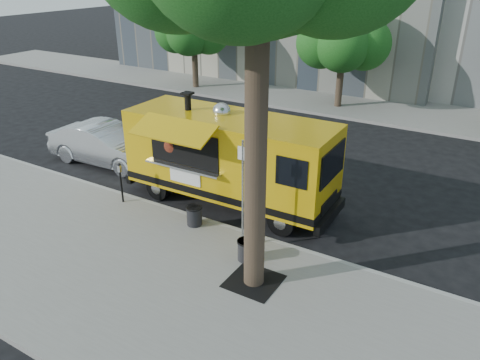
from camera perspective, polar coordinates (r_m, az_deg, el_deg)
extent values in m
plane|color=black|center=(14.67, -1.81, -3.86)|extent=(120.00, 120.00, 0.00)
cube|color=gray|center=(12.00, -12.37, -11.38)|extent=(60.00, 6.00, 0.15)
cube|color=#999993|center=(13.97, -3.88, -5.16)|extent=(60.00, 0.14, 0.16)
cube|color=gray|center=(26.22, 14.46, 8.69)|extent=(60.00, 5.00, 0.15)
cylinder|color=#33261C|center=(9.83, 1.92, 3.02)|extent=(0.48, 0.48, 6.50)
cube|color=black|center=(11.44, 1.68, -12.23)|extent=(1.20, 1.20, 0.02)
cylinder|color=#33261C|center=(29.22, -5.50, 13.75)|extent=(0.36, 0.36, 2.60)
sphere|color=#154B14|center=(28.86, -5.70, 18.32)|extent=(3.42, 3.42, 3.42)
cylinder|color=#33261C|center=(25.44, 12.06, 11.65)|extent=(0.36, 0.36, 2.60)
sphere|color=#154B14|center=(25.02, 12.56, 17.00)|extent=(3.60, 3.60, 3.60)
cylinder|color=silver|center=(12.01, 0.33, -1.86)|extent=(0.06, 0.06, 3.00)
cube|color=white|center=(11.54, 0.35, 3.25)|extent=(0.28, 0.02, 0.35)
cylinder|color=black|center=(15.16, -14.25, -0.81)|extent=(0.06, 0.06, 1.05)
cube|color=silver|center=(14.91, -14.49, 1.35)|extent=(0.10, 0.08, 0.22)
sphere|color=black|center=(14.86, -14.55, 1.81)|extent=(0.11, 0.11, 0.11)
cube|color=gold|center=(14.50, -1.25, 3.19)|extent=(6.61, 2.31, 2.38)
cube|color=black|center=(14.88, -1.21, -0.27)|extent=(6.63, 2.33, 0.22)
cube|color=black|center=(13.75, 10.93, -4.31)|extent=(0.21, 2.12, 0.30)
cube|color=black|center=(16.85, -11.05, 1.35)|extent=(0.21, 2.12, 0.30)
cube|color=black|center=(13.06, 11.25, 1.97)|extent=(0.07, 1.78, 0.96)
cylinder|color=black|center=(13.35, 5.12, -5.10)|extent=(0.81, 0.29, 0.81)
cylinder|color=black|center=(14.87, 8.21, -1.95)|extent=(0.81, 0.29, 0.81)
cylinder|color=black|center=(15.51, -9.89, -0.90)|extent=(0.81, 0.29, 0.81)
cylinder|color=black|center=(16.83, -5.90, 1.49)|extent=(0.81, 0.29, 0.81)
cube|color=black|center=(14.03, -6.70, 3.92)|extent=(2.43, 0.21, 1.06)
cube|color=silver|center=(14.12, -6.97, 1.55)|extent=(2.63, 0.38, 0.06)
cube|color=gold|center=(13.39, -8.19, 6.09)|extent=(2.54, 0.99, 0.43)
cube|color=white|center=(14.31, -6.71, 0.51)|extent=(1.11, 0.05, 0.51)
cylinder|color=black|center=(14.85, -6.38, 9.44)|extent=(0.20, 0.20, 0.56)
sphere|color=silver|center=(14.45, -2.26, 8.31)|extent=(0.57, 0.57, 0.57)
sphere|color=brown|center=(14.58, -7.78, 4.48)|extent=(0.85, 0.85, 0.85)
cylinder|color=#FF590C|center=(14.46, -8.30, 3.71)|extent=(0.35, 0.13, 0.34)
imported|color=silver|center=(18.59, -15.97, 4.18)|extent=(4.79, 1.85, 1.56)
cylinder|color=black|center=(12.03, 0.74, -8.54)|extent=(0.43, 0.43, 0.56)
cylinder|color=black|center=(11.89, 0.75, -7.49)|extent=(0.47, 0.47, 0.04)
cylinder|color=black|center=(13.61, -5.59, -4.34)|extent=(0.44, 0.44, 0.58)
cylinder|color=black|center=(13.48, -5.64, -3.33)|extent=(0.48, 0.48, 0.04)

